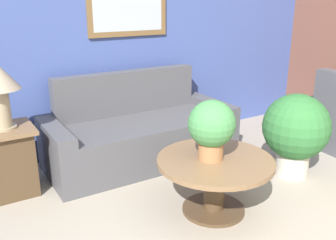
# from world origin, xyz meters

# --- Properties ---
(wall_back) EXTENTS (7.75, 0.09, 2.60)m
(wall_back) POSITION_xyz_m (0.00, 3.19, 1.31)
(wall_back) COLOR #42569E
(wall_back) RESTS_ON ground_plane
(couch_main) EXTENTS (2.07, 0.88, 0.97)m
(couch_main) POSITION_xyz_m (-0.04, 2.64, 0.31)
(couch_main) COLOR #4C4C51
(couch_main) RESTS_ON ground_plane
(coffee_table) EXTENTS (0.97, 0.97, 0.49)m
(coffee_table) POSITION_xyz_m (0.00, 1.36, 0.35)
(coffee_table) COLOR #4C3823
(coffee_table) RESTS_ON ground_plane
(side_table) EXTENTS (0.51, 0.51, 0.64)m
(side_table) POSITION_xyz_m (-1.43, 2.61, 0.33)
(side_table) COLOR #4C3823
(side_table) RESTS_ON ground_plane
(potted_plant_on_table) EXTENTS (0.39, 0.39, 0.50)m
(potted_plant_on_table) POSITION_xyz_m (-0.03, 1.38, 0.77)
(potted_plant_on_table) COLOR #9E6B42
(potted_plant_on_table) RESTS_ON coffee_table
(potted_plant_floor) EXTENTS (0.67, 0.67, 0.86)m
(potted_plant_floor) POSITION_xyz_m (1.13, 1.49, 0.49)
(potted_plant_floor) COLOR beige
(potted_plant_floor) RESTS_ON ground_plane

